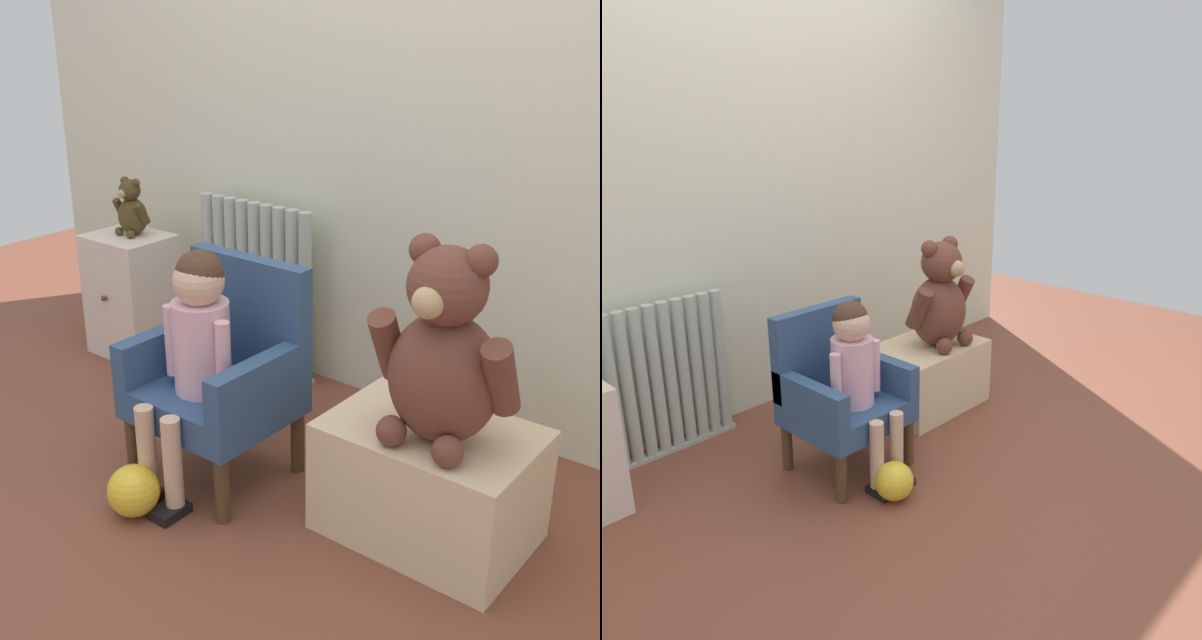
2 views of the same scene
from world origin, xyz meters
The scene contains 10 objects.
ground_plane centered at (0.00, 0.00, 0.00)m, with size 6.00×6.00×0.00m, color brown.
back_wall centered at (0.00, 1.26, 1.20)m, with size 3.80×0.05×2.40m, color beige.
radiator centered at (-0.62, 1.14, 0.34)m, with size 0.56×0.05×0.69m.
small_dresser centered at (-1.13, 0.94, 0.26)m, with size 0.32×0.29×0.51m.
child_armchair centered at (-0.20, 0.51, 0.34)m, with size 0.44×0.41×0.67m.
child_figure centered at (-0.20, 0.40, 0.49)m, with size 0.25×0.35×0.74m.
low_bench centered at (0.47, 0.61, 0.17)m, with size 0.55×0.39×0.33m, color beige.
large_teddy_bear centered at (0.51, 0.57, 0.57)m, with size 0.39×0.27×0.54m.
small_teddy_bear centered at (-1.12, 0.96, 0.61)m, with size 0.17×0.12×0.23m.
toy_ball centered at (-0.23, 0.16, 0.08)m, with size 0.15×0.15×0.15m, color yellow.
Camera 1 is at (1.37, -1.08, 1.39)m, focal length 45.00 mm.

